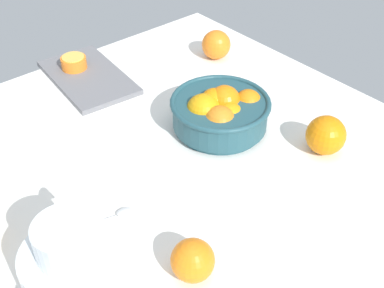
% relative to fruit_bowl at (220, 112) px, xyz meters
% --- Properties ---
extents(ground_plane, '(1.29, 1.07, 0.03)m').
position_rel_fruit_bowl_xyz_m(ground_plane, '(0.12, -0.15, -0.06)').
color(ground_plane, white).
extents(fruit_bowl, '(0.23, 0.23, 0.10)m').
position_rel_fruit_bowl_xyz_m(fruit_bowl, '(0.00, 0.00, 0.00)').
color(fruit_bowl, '#234C56').
rests_on(fruit_bowl, ground_plane).
extents(juice_pitcher, '(0.15, 0.19, 0.20)m').
position_rel_fruit_bowl_xyz_m(juice_pitcher, '(0.21, -0.49, 0.02)').
color(juice_pitcher, white).
rests_on(juice_pitcher, ground_plane).
extents(cutting_board, '(0.31, 0.20, 0.01)m').
position_rel_fruit_bowl_xyz_m(cutting_board, '(-0.40, -0.12, -0.04)').
color(cutting_board, slate).
rests_on(cutting_board, ground_plane).
extents(orange_half_0, '(0.07, 0.07, 0.04)m').
position_rel_fruit_bowl_xyz_m(orange_half_0, '(-0.45, -0.13, -0.02)').
color(orange_half_0, orange).
rests_on(orange_half_0, cutting_board).
extents(loose_orange_0, '(0.08, 0.08, 0.08)m').
position_rel_fruit_bowl_xyz_m(loose_orange_0, '(0.27, -0.32, -0.01)').
color(loose_orange_0, orange).
rests_on(loose_orange_0, ground_plane).
extents(loose_orange_2, '(0.08, 0.08, 0.08)m').
position_rel_fruit_bowl_xyz_m(loose_orange_2, '(-0.26, 0.23, -0.01)').
color(loose_orange_2, orange).
rests_on(loose_orange_2, ground_plane).
extents(loose_orange_3, '(0.09, 0.09, 0.09)m').
position_rel_fruit_bowl_xyz_m(loose_orange_3, '(0.21, 0.12, -0.00)').
color(loose_orange_3, orange).
rests_on(loose_orange_3, ground_plane).
extents(spoon, '(0.06, 0.16, 0.01)m').
position_rel_fruit_bowl_xyz_m(spoon, '(0.07, -0.36, -0.04)').
color(spoon, silver).
rests_on(spoon, ground_plane).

